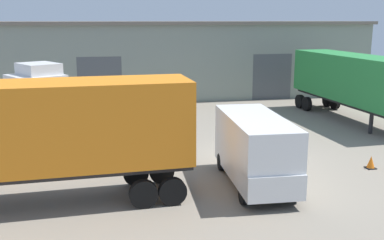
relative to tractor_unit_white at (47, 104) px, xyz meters
name	(u,v)px	position (x,y,z in m)	size (l,w,h in m)	color
ground_plane	(247,155)	(9.45, -4.97, -1.90)	(60.00, 60.00, 0.00)	gray
warehouse_building	(181,59)	(9.45, 12.66, 1.16)	(30.82, 7.78, 6.09)	gray
tractor_unit_white	(47,104)	(0.00, 0.00, 0.00)	(6.88, 5.49, 4.05)	silver
container_trailer_green	(353,79)	(18.12, 0.77, 0.72)	(3.02, 10.85, 4.11)	#28843D
delivery_van_white	(256,149)	(8.48, -8.81, -0.45)	(2.27, 5.44, 2.66)	silver
container_trailer_blue	(16,130)	(0.05, -9.10, 0.78)	(11.80, 2.94, 4.24)	orange
traffic_cone	(371,163)	(14.02, -7.88, -1.64)	(0.40, 0.40, 0.55)	black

